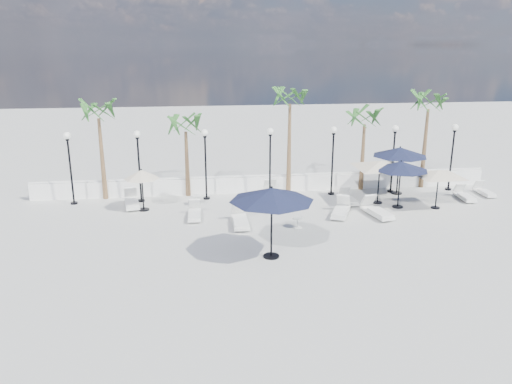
{
  "coord_description": "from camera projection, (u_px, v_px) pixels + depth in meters",
  "views": [
    {
      "loc": [
        -4.14,
        -19.69,
        8.1
      ],
      "look_at": [
        -1.29,
        2.45,
        1.5
      ],
      "focal_mm": 35.0,
      "sensor_mm": 36.0,
      "label": 1
    }
  ],
  "objects": [
    {
      "name": "lounger_5",
      "position": [
        349.0,
        199.0,
        26.56
      ],
      "size": [
        0.66,
        1.8,
        0.66
      ],
      "rotation": [
        0.0,
        0.0,
        0.05
      ],
      "color": "white",
      "rests_on": "ground"
    },
    {
      "name": "lounger_7",
      "position": [
        377.0,
        211.0,
        24.47
      ],
      "size": [
        1.1,
        2.27,
        0.82
      ],
      "rotation": [
        0.0,
        0.0,
        0.19
      ],
      "color": "white",
      "rests_on": "ground"
    },
    {
      "name": "lamppost_3",
      "position": [
        270.0,
        153.0,
        27.01
      ],
      "size": [
        0.36,
        0.36,
        3.84
      ],
      "color": "black",
      "rests_on": "ground"
    },
    {
      "name": "palm_4",
      "position": [
        428.0,
        107.0,
        28.26
      ],
      "size": [
        2.6,
        2.6,
        5.7
      ],
      "color": "brown",
      "rests_on": "ground"
    },
    {
      "name": "ground",
      "position": [
        293.0,
        240.0,
        21.53
      ],
      "size": [
        100.0,
        100.0,
        0.0
      ],
      "primitive_type": "plane",
      "color": "#A9AAA4",
      "rests_on": "ground"
    },
    {
      "name": "parasol_navy_mid",
      "position": [
        400.0,
        152.0,
        27.62
      ],
      "size": [
        3.04,
        3.04,
        2.73
      ],
      "color": "black",
      "rests_on": "ground"
    },
    {
      "name": "lounger_3",
      "position": [
        274.0,
        193.0,
        27.4
      ],
      "size": [
        0.92,
        2.22,
        0.81
      ],
      "rotation": [
        0.0,
        0.0,
        0.1
      ],
      "color": "white",
      "rests_on": "ground"
    },
    {
      "name": "lamppost_5",
      "position": [
        394.0,
        149.0,
        27.86
      ],
      "size": [
        0.36,
        0.36,
        3.84
      ],
      "color": "black",
      "rests_on": "ground"
    },
    {
      "name": "lamppost_2",
      "position": [
        205.0,
        154.0,
        26.58
      ],
      "size": [
        0.36,
        0.36,
        3.84
      ],
      "color": "black",
      "rests_on": "ground"
    },
    {
      "name": "lamppost_6",
      "position": [
        453.0,
        148.0,
        28.29
      ],
      "size": [
        0.36,
        0.36,
        3.84
      ],
      "color": "black",
      "rests_on": "ground"
    },
    {
      "name": "lounger_8",
      "position": [
        484.0,
        191.0,
        27.95
      ],
      "size": [
        0.59,
        1.7,
        0.63
      ],
      "rotation": [
        0.0,
        0.0,
        -0.02
      ],
      "color": "white",
      "rests_on": "ground"
    },
    {
      "name": "parasol_cream_small",
      "position": [
        142.0,
        175.0,
        24.92
      ],
      "size": [
        1.77,
        1.77,
        2.17
      ],
      "color": "black",
      "rests_on": "ground"
    },
    {
      "name": "parasol_navy_right",
      "position": [
        401.0,
        166.0,
        25.28
      ],
      "size": [
        2.79,
        2.79,
        2.5
      ],
      "color": "black",
      "rests_on": "ground"
    },
    {
      "name": "lamppost_4",
      "position": [
        333.0,
        151.0,
        27.44
      ],
      "size": [
        0.36,
        0.36,
        3.84
      ],
      "color": "black",
      "rests_on": "ground"
    },
    {
      "name": "palm_1",
      "position": [
        186.0,
        129.0,
        26.86
      ],
      "size": [
        2.6,
        2.6,
        4.7
      ],
      "color": "brown",
      "rests_on": "ground"
    },
    {
      "name": "side_table_2",
      "position": [
        303.0,
        202.0,
        25.64
      ],
      "size": [
        0.58,
        0.58,
        0.56
      ],
      "color": "white",
      "rests_on": "ground"
    },
    {
      "name": "lounger_0",
      "position": [
        132.0,
        202.0,
        25.93
      ],
      "size": [
        1.02,
        2.17,
        0.78
      ],
      "rotation": [
        0.0,
        0.0,
        0.17
      ],
      "color": "white",
      "rests_on": "ground"
    },
    {
      "name": "palm_2",
      "position": [
        290.0,
        102.0,
        27.17
      ],
      "size": [
        2.6,
        2.6,
        6.1
      ],
      "color": "brown",
      "rests_on": "ground"
    },
    {
      "name": "side_table_1",
      "position": [
        298.0,
        222.0,
        22.92
      ],
      "size": [
        0.51,
        0.51,
        0.5
      ],
      "color": "white",
      "rests_on": "ground"
    },
    {
      "name": "parasol_navy_left",
      "position": [
        272.0,
        195.0,
        19.1
      ],
      "size": [
        3.32,
        3.32,
        2.93
      ],
      "color": "black",
      "rests_on": "ground"
    },
    {
      "name": "side_table_0",
      "position": [
        196.0,
        199.0,
        26.19
      ],
      "size": [
        0.54,
        0.54,
        0.53
      ],
      "color": "white",
      "rests_on": "ground"
    },
    {
      "name": "parasol_cream_sq_b",
      "position": [
        439.0,
        170.0,
        25.19
      ],
      "size": [
        4.35,
        4.35,
        2.18
      ],
      "color": "black",
      "rests_on": "ground"
    },
    {
      "name": "lounger_4",
      "position": [
        341.0,
        210.0,
        24.57
      ],
      "size": [
        1.49,
        2.2,
        0.79
      ],
      "rotation": [
        0.0,
        0.0,
        -0.43
      ],
      "color": "white",
      "rests_on": "ground"
    },
    {
      "name": "lamppost_1",
      "position": [
        138.0,
        156.0,
        26.15
      ],
      "size": [
        0.36,
        0.36,
        3.84
      ],
      "color": "black",
      "rests_on": "ground"
    },
    {
      "name": "parasol_cream_sq_a",
      "position": [
        380.0,
        161.0,
        25.95
      ],
      "size": [
        5.01,
        5.01,
        2.46
      ],
      "color": "black",
      "rests_on": "ground"
    },
    {
      "name": "palm_3",
      "position": [
        365.0,
        122.0,
        28.03
      ],
      "size": [
        2.6,
        2.6,
        4.9
      ],
      "color": "brown",
      "rests_on": "ground"
    },
    {
      "name": "lounger_1",
      "position": [
        194.0,
        213.0,
        24.23
      ],
      "size": [
        0.66,
        1.88,
        0.7
      ],
      "rotation": [
        0.0,
        0.0,
        -0.03
      ],
      "color": "white",
      "rests_on": "ground"
    },
    {
      "name": "lamppost_0",
      "position": [
        69.0,
        158.0,
        25.73
      ],
      "size": [
        0.36,
        0.36,
        3.84
      ],
      "color": "black",
      "rests_on": "ground"
    },
    {
      "name": "lounger_6",
      "position": [
        465.0,
        196.0,
        27.12
      ],
      "size": [
        0.74,
        1.86,
        0.68
      ],
      "rotation": [
        0.0,
        0.0,
        -0.08
      ],
      "color": "white",
      "rests_on": "ground"
    },
    {
      "name": "balustrade",
      "position": [
        267.0,
        184.0,
        28.53
      ],
      "size": [
        26.0,
        0.3,
        1.01
      ],
      "color": "white",
      "rests_on": "ground"
    },
    {
      "name": "palm_0",
      "position": [
        98.0,
        116.0,
        26.09
      ],
      "size": [
        2.6,
        2.6,
        5.5
      ],
      "color": "brown",
      "rests_on": "ground"
    },
    {
      "name": "lounger_2",
      "position": [
        240.0,
        220.0,
        23.23
      ],
      "size": [
        0.74,
        2.18,
        0.81
      ],
      "rotation": [
        0.0,
        0.0,
        -0.01
      ],
      "color": "white",
      "rests_on": "ground"
    }
  ]
}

